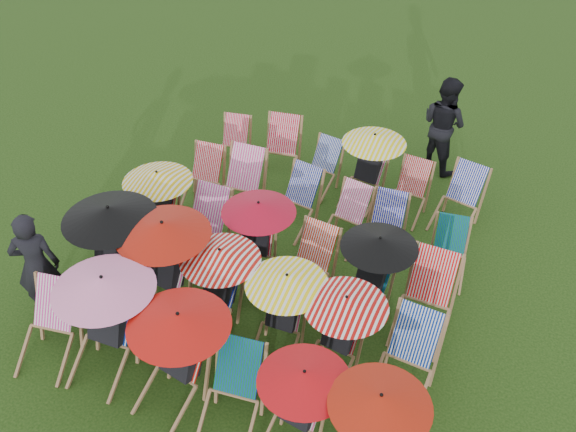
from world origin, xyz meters
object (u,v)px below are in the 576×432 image
at_px(person_rear, 444,124).
at_px(deckchair_29, 459,200).
at_px(deckchair_0, 46,329).
at_px(person_left, 36,265).

bearing_deg(person_rear, deckchair_29, 142.83).
relative_size(deckchair_0, person_left, 0.60).
bearing_deg(person_left, person_rear, -157.98).
xyz_separation_m(deckchair_29, person_rear, (-0.64, 1.46, 0.39)).
bearing_deg(person_left, deckchair_0, 101.17).
bearing_deg(deckchair_0, person_rear, 51.56).
relative_size(deckchair_0, person_rear, 0.57).
xyz_separation_m(deckchair_29, person_left, (-4.58, -4.06, 0.35)).
relative_size(person_left, person_rear, 0.95).
bearing_deg(deckchair_29, deckchair_0, -119.03).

